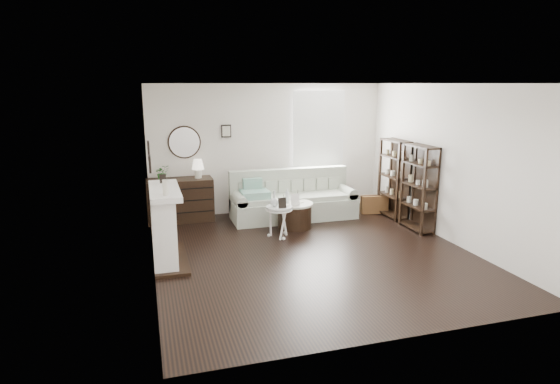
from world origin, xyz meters
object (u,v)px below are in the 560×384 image
object	(u,v)px
dresser	(180,200)
drum_table	(295,215)
sofa	(293,202)
pedestal_table	(279,209)

from	to	relation	value
dresser	drum_table	distance (m)	2.32
sofa	pedestal_table	bearing A→B (deg)	-118.31
pedestal_table	sofa	bearing A→B (deg)	61.69
dresser	sofa	bearing A→B (deg)	-9.98
drum_table	pedestal_table	world-z (taller)	pedestal_table
drum_table	pedestal_table	distance (m)	0.72
sofa	drum_table	bearing A→B (deg)	-104.61
dresser	drum_table	size ratio (longest dim) A/B	1.84
sofa	dresser	world-z (taller)	sofa
drum_table	dresser	bearing A→B (deg)	152.47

